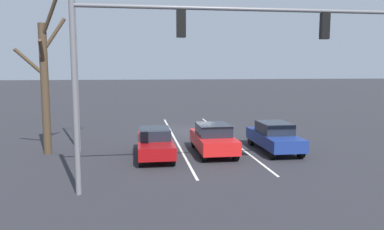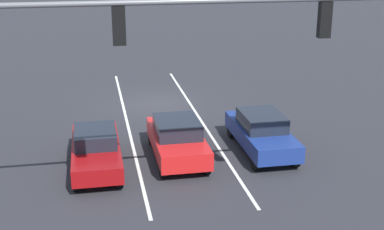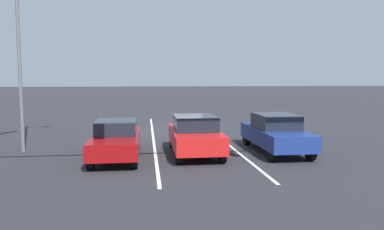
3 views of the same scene
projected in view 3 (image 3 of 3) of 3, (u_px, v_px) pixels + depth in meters
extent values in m
plane|color=#28282D|center=(181.00, 130.00, 22.24)|extent=(240.00, 240.00, 0.00)
cube|color=silver|center=(218.00, 137.00, 19.53)|extent=(0.12, 17.91, 0.01)
cube|color=silver|center=(153.00, 138.00, 19.11)|extent=(0.12, 17.91, 0.01)
cube|color=maroon|center=(116.00, 142.00, 14.26)|extent=(1.71, 4.77, 0.59)
cube|color=black|center=(116.00, 127.00, 14.31)|extent=(1.50, 1.99, 0.51)
cube|color=red|center=(134.00, 129.00, 16.63)|extent=(0.24, 0.06, 0.12)
cube|color=red|center=(107.00, 130.00, 16.49)|extent=(0.24, 0.06, 0.12)
cylinder|color=black|center=(134.00, 159.00, 12.60)|extent=(0.22, 0.66, 0.66)
cylinder|color=black|center=(90.00, 160.00, 12.42)|extent=(0.22, 0.66, 0.66)
cylinder|color=black|center=(137.00, 141.00, 16.16)|extent=(0.22, 0.66, 0.66)
cylinder|color=black|center=(103.00, 142.00, 15.98)|extent=(0.22, 0.66, 0.66)
cube|color=navy|center=(276.00, 136.00, 15.41)|extent=(1.75, 4.62, 0.63)
cube|color=black|center=(276.00, 121.00, 15.37)|extent=(1.54, 2.05, 0.59)
cube|color=red|center=(272.00, 125.00, 17.71)|extent=(0.24, 0.06, 0.12)
cube|color=red|center=(246.00, 126.00, 17.56)|extent=(0.24, 0.06, 0.12)
cylinder|color=black|center=(311.00, 151.00, 13.85)|extent=(0.22, 0.70, 0.70)
cylinder|color=black|center=(272.00, 152.00, 13.66)|extent=(0.22, 0.70, 0.70)
cylinder|color=black|center=(278.00, 137.00, 17.22)|extent=(0.22, 0.70, 0.70)
cylinder|color=black|center=(247.00, 137.00, 17.04)|extent=(0.22, 0.70, 0.70)
cube|color=red|center=(195.00, 138.00, 14.93)|extent=(1.83, 4.41, 0.66)
cube|color=black|center=(195.00, 123.00, 14.85)|extent=(1.61, 2.06, 0.57)
cube|color=red|center=(203.00, 127.00, 17.13)|extent=(0.24, 0.06, 0.12)
cube|color=red|center=(175.00, 127.00, 16.97)|extent=(0.24, 0.06, 0.12)
cylinder|color=black|center=(222.00, 154.00, 13.45)|extent=(0.22, 0.67, 0.67)
cylinder|color=black|center=(179.00, 155.00, 13.26)|extent=(0.22, 0.67, 0.67)
cylinder|color=black|center=(208.00, 139.00, 16.66)|extent=(0.22, 0.67, 0.67)
cylinder|color=black|center=(172.00, 140.00, 16.47)|extent=(0.22, 0.67, 0.67)
cylinder|color=slate|center=(18.00, 39.00, 15.05)|extent=(0.14, 0.14, 9.25)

